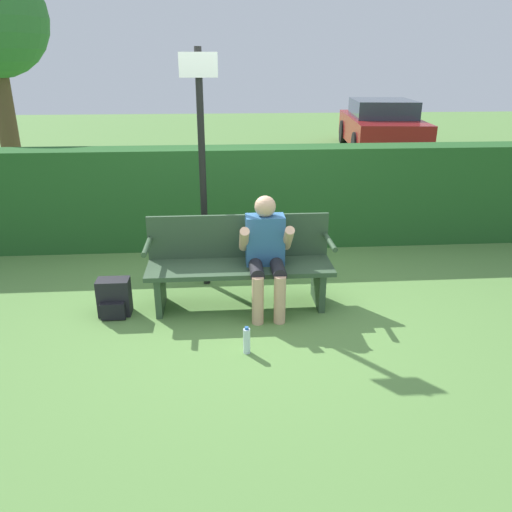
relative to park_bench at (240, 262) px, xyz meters
name	(u,v)px	position (x,y,z in m)	size (l,w,h in m)	color
ground_plane	(240,306)	(0.00, -0.07, -0.44)	(40.00, 40.00, 0.00)	#5B8942
hedge_back	(233,197)	(0.00, 1.75, 0.20)	(12.00, 0.48, 1.29)	#235623
park_bench	(240,262)	(0.00, 0.00, 0.00)	(1.81, 0.50, 0.88)	#334C33
person_seated	(266,250)	(0.25, -0.13, 0.17)	(0.51, 0.58, 1.11)	#336699
backpack	(114,298)	(-1.22, -0.16, -0.27)	(0.31, 0.25, 0.36)	black
water_bottle	(247,341)	(0.01, -0.94, -0.33)	(0.06, 0.06, 0.24)	silver
signpost	(202,160)	(-0.35, 0.50, 0.92)	(0.37, 0.09, 2.42)	black
parked_car	(381,126)	(4.27, 9.12, 0.21)	(2.25, 4.47, 1.34)	maroon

